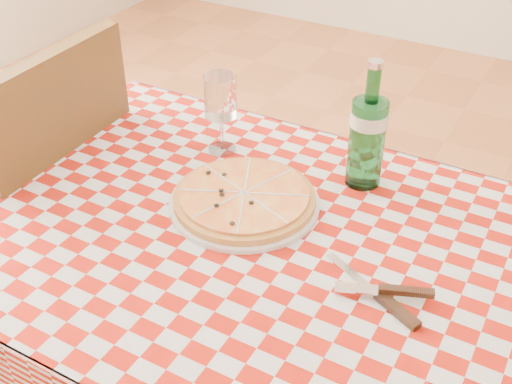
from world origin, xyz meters
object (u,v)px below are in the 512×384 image
(dining_table, at_px, (250,271))
(chair_far, at_px, (46,197))
(pizza_plate, at_px, (244,197))
(wine_glass, at_px, (221,114))
(water_bottle, at_px, (369,125))

(dining_table, height_order, chair_far, chair_far)
(pizza_plate, distance_m, wine_glass, 0.25)
(dining_table, height_order, pizza_plate, pizza_plate)
(wine_glass, bearing_deg, water_bottle, 5.96)
(dining_table, distance_m, water_bottle, 0.40)
(water_bottle, bearing_deg, dining_table, -114.04)
(dining_table, xyz_separation_m, wine_glass, (-0.22, 0.25, 0.20))
(water_bottle, bearing_deg, chair_far, -164.41)
(chair_far, height_order, water_bottle, water_bottle)
(dining_table, relative_size, pizza_plate, 3.73)
(wine_glass, bearing_deg, chair_far, -157.47)
(dining_table, relative_size, wine_glass, 6.18)
(pizza_plate, bearing_deg, water_bottle, 47.99)
(dining_table, height_order, wine_glass, wine_glass)
(chair_far, bearing_deg, pizza_plate, 179.45)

